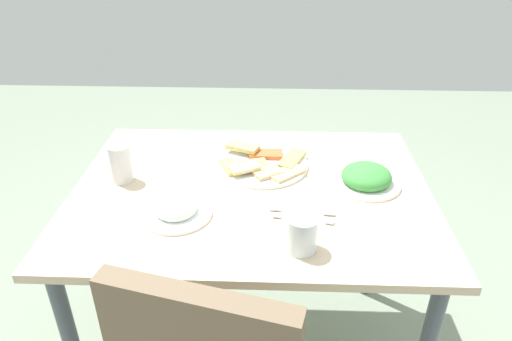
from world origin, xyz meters
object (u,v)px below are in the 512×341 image
(salad_plate_rice, at_px, (176,209))
(soda_can, at_px, (121,164))
(spoon, at_px, (303,218))
(fork, at_px, (302,211))
(dining_table, at_px, (251,211))
(salad_plate_greens, at_px, (366,178))
(paper_napkin, at_px, (302,216))
(drinking_glass, at_px, (302,234))
(pide_platter, at_px, (263,164))

(salad_plate_rice, relative_size, soda_can, 1.65)
(spoon, bearing_deg, fork, -80.31)
(dining_table, height_order, soda_can, soda_can)
(salad_plate_rice, bearing_deg, salad_plate_greens, -161.68)
(dining_table, xyz_separation_m, fork, (-0.15, 0.13, 0.09))
(dining_table, bearing_deg, spoon, 132.51)
(salad_plate_rice, distance_m, paper_napkin, 0.36)
(fork, bearing_deg, salad_plate_rice, 9.77)
(dining_table, relative_size, soda_can, 8.97)
(salad_plate_greens, height_order, salad_plate_rice, salad_plate_greens)
(drinking_glass, distance_m, spoon, 0.13)
(dining_table, bearing_deg, pide_platter, -103.35)
(pide_platter, bearing_deg, spoon, 111.78)
(drinking_glass, relative_size, paper_napkin, 0.82)
(salad_plate_rice, relative_size, spoon, 1.19)
(drinking_glass, distance_m, paper_napkin, 0.15)
(pide_platter, relative_size, drinking_glass, 3.13)
(dining_table, bearing_deg, soda_can, -3.99)
(pide_platter, distance_m, drinking_glass, 0.44)
(pide_platter, relative_size, fork, 1.62)
(pide_platter, bearing_deg, drinking_glass, 104.30)
(soda_can, relative_size, paper_napkin, 1.03)
(salad_plate_rice, bearing_deg, drinking_glass, 157.99)
(salad_plate_rice, height_order, spoon, salad_plate_rice)
(dining_table, height_order, paper_napkin, paper_napkin)
(paper_napkin, xyz_separation_m, spoon, (0.00, 0.02, 0.00))
(paper_napkin, bearing_deg, salad_plate_greens, -138.61)
(dining_table, xyz_separation_m, salad_plate_greens, (-0.36, -0.03, 0.11))
(drinking_glass, bearing_deg, paper_napkin, -94.40)
(paper_napkin, xyz_separation_m, fork, (0.00, -0.02, 0.00))
(salad_plate_rice, bearing_deg, soda_can, -41.44)
(spoon, bearing_deg, soda_can, -9.37)
(dining_table, height_order, salad_plate_rice, salad_plate_rice)
(salad_plate_greens, bearing_deg, pide_platter, -16.91)
(fork, distance_m, spoon, 0.04)
(dining_table, height_order, spoon, spoon)
(fork, xyz_separation_m, spoon, (0.00, 0.04, 0.00))
(spoon, bearing_deg, drinking_glass, 94.66)
(salad_plate_greens, relative_size, drinking_glass, 2.24)
(dining_table, distance_m, drinking_glass, 0.35)
(fork, bearing_deg, pide_platter, -59.41)
(dining_table, height_order, pide_platter, pide_platter)
(dining_table, relative_size, pide_platter, 3.62)
(dining_table, relative_size, spoon, 6.45)
(soda_can, xyz_separation_m, paper_napkin, (-0.56, 0.17, -0.06))
(paper_napkin, bearing_deg, fork, -90.00)
(pide_platter, xyz_separation_m, salad_plate_rice, (0.24, 0.28, 0.01))
(dining_table, xyz_separation_m, salad_plate_rice, (0.20, 0.15, 0.11))
(paper_napkin, height_order, fork, fork)
(salad_plate_rice, height_order, drinking_glass, drinking_glass)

